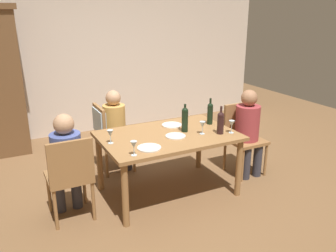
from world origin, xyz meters
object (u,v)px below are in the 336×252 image
wine_bottle_short_olive (210,113)px  wine_glass_near_left (110,134)px  person_man_bearded (116,124)px  dining_table (168,141)px  chair_right_end (242,133)px  chair_left_end (70,173)px  wine_glass_far (202,125)px  wine_glass_centre (232,124)px  dinner_plate_guest_right (149,148)px  person_woman_host (248,127)px  chair_far_left (106,130)px  dinner_plate_host (176,136)px  wine_bottle_dark_red (221,122)px  wine_bottle_tall_green (185,119)px  person_man_guest (67,158)px  wine_glass_near_right (134,145)px  dinner_plate_guest_left (172,125)px

wine_bottle_short_olive → wine_glass_near_left: (-1.32, -0.08, -0.04)m
person_man_bearded → wine_bottle_short_olive: (0.96, -0.78, 0.24)m
dining_table → chair_right_end: 1.16m
chair_left_end → wine_glass_far: size_ratio=6.17×
wine_glass_centre → dinner_plate_guest_right: size_ratio=0.60×
person_woman_host → wine_bottle_short_olive: (-0.51, 0.13, 0.22)m
wine_glass_near_left → wine_glass_centre: bearing=-13.0°
chair_far_left → dinner_plate_host: size_ratio=4.03×
wine_bottle_dark_red → wine_glass_centre: (0.13, -0.04, -0.03)m
person_man_bearded → wine_glass_centre: person_man_bearded is taller
wine_bottle_tall_green → person_man_guest: bearing=178.9°
wine_glass_near_left → wine_glass_near_right: (0.10, -0.42, 0.00)m
dinner_plate_host → dining_table: bearing=110.0°
dinner_plate_host → dinner_plate_guest_right: bearing=-155.3°
person_man_guest → dinner_plate_guest_right: bearing=-22.5°
wine_glass_far → dinner_plate_guest_right: bearing=-169.8°
wine_bottle_dark_red → dinner_plate_guest_right: bearing=-177.0°
chair_left_end → wine_glass_centre: 1.86m
chair_left_end → wine_bottle_short_olive: 1.83m
dining_table → wine_bottle_dark_red: wine_bottle_dark_red is taller
dining_table → dinner_plate_guest_right: bearing=-141.1°
person_man_bearded → wine_glass_centre: (1.00, -1.18, 0.20)m
person_woman_host → dinner_plate_guest_left: (-0.96, 0.29, 0.09)m
wine_bottle_tall_green → wine_bottle_short_olive: size_ratio=1.01×
wine_bottle_dark_red → wine_bottle_short_olive: wine_bottle_short_olive is taller
wine_bottle_tall_green → wine_glass_far: wine_bottle_tall_green is taller
person_woman_host → person_man_bearded: bearing=-31.9°
chair_left_end → person_man_bearded: bearing=49.7°
person_man_bearded → wine_glass_centre: 1.56m
chair_far_left → person_man_bearded: bearing=90.0°
wine_bottle_tall_green → chair_far_left: bearing=127.7°
person_man_bearded → chair_left_end: bearing=-40.3°
chair_far_left → person_woman_host: size_ratio=0.81×
wine_bottle_short_olive → person_man_guest: bearing=-177.4°
dining_table → wine_glass_near_right: bearing=-145.5°
wine_bottle_tall_green → dinner_plate_host: bearing=-148.9°
dinner_plate_guest_right → person_man_bearded: bearing=87.7°
wine_bottle_tall_green → wine_glass_near_left: 0.90m
chair_left_end → wine_glass_near_left: bearing=13.3°
dining_table → chair_far_left: (-0.47, 0.89, -0.06)m
wine_bottle_dark_red → wine_glass_near_right: size_ratio=2.19×
person_woman_host → wine_bottle_tall_green: (-0.93, 0.02, 0.23)m
chair_far_left → chair_left_end: size_ratio=1.00×
wine_glass_centre → dinner_plate_host: size_ratio=0.65×
wine_glass_centre → wine_glass_far: 0.34m
dinner_plate_guest_left → dinner_plate_guest_right: (-0.56, -0.56, 0.00)m
person_woman_host → person_man_bearded: (-1.47, 0.92, -0.02)m
chair_left_end → dinner_plate_host: size_ratio=4.03×
dining_table → wine_glass_centre: size_ratio=10.33×
person_woman_host → dinner_plate_guest_left: person_woman_host is taller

